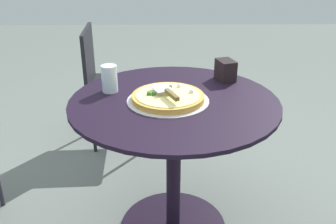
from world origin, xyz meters
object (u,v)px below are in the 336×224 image
(pizza_server, at_px, (167,92))
(pizza_on_tray, at_px, (168,98))
(patio_table, at_px, (174,142))
(napkin_dispenser, at_px, (226,70))
(drinking_cup, at_px, (110,79))
(patio_chair_near, at_px, (108,77))

(pizza_server, bearing_deg, pizza_on_tray, -11.95)
(patio_table, relative_size, pizza_server, 4.48)
(patio_table, bearing_deg, pizza_on_tray, 112.04)
(pizza_server, relative_size, napkin_dispenser, 1.96)
(pizza_on_tray, distance_m, drinking_cup, 0.30)
(patio_chair_near, bearing_deg, pizza_on_tray, -157.11)
(pizza_on_tray, bearing_deg, pizza_server, 168.05)
(patio_table, bearing_deg, drinking_cup, 70.80)
(patio_table, distance_m, pizza_on_tray, 0.23)
(pizza_on_tray, xyz_separation_m, drinking_cup, (0.12, 0.27, 0.05))
(patio_table, bearing_deg, patio_chair_near, 24.47)
(pizza_on_tray, height_order, pizza_server, pizza_server)
(patio_table, xyz_separation_m, patio_chair_near, (0.97, 0.44, -0.02))
(pizza_on_tray, distance_m, napkin_dispenser, 0.40)
(pizza_on_tray, xyz_separation_m, patio_chair_near, (0.98, 0.41, -0.26))
(pizza_on_tray, relative_size, napkin_dispenser, 3.41)
(pizza_server, bearing_deg, patio_table, -42.77)
(patio_chair_near, bearing_deg, pizza_server, -157.84)
(drinking_cup, distance_m, patio_chair_near, 0.93)
(napkin_dispenser, bearing_deg, pizza_on_tray, 114.94)
(drinking_cup, xyz_separation_m, patio_chair_near, (0.87, 0.14, -0.30))
(patio_chair_near, bearing_deg, patio_table, -155.53)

